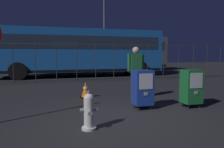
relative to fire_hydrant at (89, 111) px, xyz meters
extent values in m
plane|color=#262628|center=(0.61, 0.39, -0.35)|extent=(60.00, 60.00, 0.00)
cylinder|color=silver|center=(0.00, 0.00, -0.33)|extent=(0.28, 0.28, 0.05)
cylinder|color=silver|center=(0.00, 0.00, -0.03)|extent=(0.19, 0.19, 0.55)
sphere|color=silver|center=(0.00, 0.00, 0.25)|extent=(0.19, 0.19, 0.19)
cylinder|color=gray|center=(0.00, 0.00, 0.37)|extent=(0.06, 0.06, 0.05)
cylinder|color=gray|center=(0.00, -0.13, 0.00)|extent=(0.09, 0.08, 0.09)
cylinder|color=gray|center=(-0.13, 0.00, 0.03)|extent=(0.07, 0.07, 0.07)
cylinder|color=gray|center=(0.13, 0.00, 0.03)|extent=(0.07, 0.07, 0.07)
cylinder|color=black|center=(1.46, 1.01, -0.29)|extent=(0.04, 0.04, 0.12)
cylinder|color=black|center=(1.79, 1.01, -0.29)|extent=(0.04, 0.04, 0.12)
cylinder|color=black|center=(1.46, 1.29, -0.29)|extent=(0.04, 0.04, 0.12)
cylinder|color=black|center=(1.79, 1.29, -0.29)|extent=(0.04, 0.04, 0.12)
cube|color=navy|center=(1.62, 1.15, 0.22)|extent=(0.48, 0.40, 0.90)
cube|color=#B2B7BF|center=(1.62, 0.95, 0.40)|extent=(0.36, 0.01, 0.40)
cube|color=gray|center=(1.62, 0.95, 0.08)|extent=(0.10, 0.02, 0.08)
cylinder|color=black|center=(2.79, 0.81, -0.29)|extent=(0.04, 0.04, 0.12)
cylinder|color=black|center=(3.12, 0.81, -0.29)|extent=(0.04, 0.04, 0.12)
cylinder|color=black|center=(2.79, 1.09, -0.29)|extent=(0.04, 0.04, 0.12)
cylinder|color=black|center=(3.12, 1.09, -0.29)|extent=(0.04, 0.04, 0.12)
cube|color=#19602D|center=(2.95, 0.95, 0.22)|extent=(0.48, 0.40, 0.90)
cube|color=#B2B7BF|center=(2.95, 0.75, 0.40)|extent=(0.36, 0.01, 0.40)
cube|color=gray|center=(2.95, 0.74, 0.08)|extent=(0.10, 0.02, 0.08)
cylinder|color=#382D51|center=(1.82, 2.36, 0.07)|extent=(0.14, 0.14, 0.85)
cylinder|color=#382D51|center=(2.00, 2.36, 0.07)|extent=(0.14, 0.14, 0.85)
cube|color=#1E5933|center=(1.91, 2.36, 0.80)|extent=(0.36, 0.20, 0.60)
sphere|color=tan|center=(1.91, 2.36, 1.21)|extent=(0.22, 0.22, 0.22)
cylinder|color=#1E5933|center=(1.68, 2.36, 0.83)|extent=(0.09, 0.09, 0.55)
cylinder|color=#1E5933|center=(2.14, 2.36, 0.83)|extent=(0.09, 0.09, 0.55)
cube|color=black|center=(0.42, 3.03, -0.34)|extent=(0.36, 0.36, 0.03)
cone|color=orange|center=(0.42, 3.03, -0.07)|extent=(0.28, 0.28, 0.50)
cylinder|color=white|center=(0.42, 3.03, -0.02)|extent=(0.17, 0.17, 0.06)
cube|color=#2D2D33|center=(0.61, 7.14, 1.60)|extent=(18.00, 0.04, 0.05)
cube|color=#2D2D33|center=(0.61, 7.14, -0.25)|extent=(18.00, 0.04, 0.05)
cylinder|color=#2D2D33|center=(-2.39, 7.14, 0.65)|extent=(0.03, 0.03, 2.00)
cylinder|color=#2D2D33|center=(-1.39, 7.14, 0.65)|extent=(0.03, 0.03, 2.00)
cylinder|color=#2D2D33|center=(-0.39, 7.14, 0.65)|extent=(0.03, 0.03, 2.00)
cylinder|color=#2D2D33|center=(0.61, 7.14, 0.65)|extent=(0.03, 0.03, 2.00)
cylinder|color=#2D2D33|center=(1.61, 7.14, 0.65)|extent=(0.03, 0.03, 2.00)
cylinder|color=#2D2D33|center=(2.61, 7.14, 0.65)|extent=(0.03, 0.03, 2.00)
cylinder|color=#2D2D33|center=(3.61, 7.14, 0.65)|extent=(0.03, 0.03, 2.00)
cylinder|color=#2D2D33|center=(4.61, 7.14, 0.65)|extent=(0.03, 0.03, 2.00)
cylinder|color=#2D2D33|center=(5.61, 7.14, 0.65)|extent=(0.03, 0.03, 2.00)
cylinder|color=#2D2D33|center=(6.61, 7.14, 0.65)|extent=(0.03, 0.03, 2.00)
cylinder|color=#2D2D33|center=(7.61, 7.14, 0.65)|extent=(0.03, 0.03, 2.00)
cylinder|color=#2D2D33|center=(8.61, 7.14, 0.65)|extent=(0.03, 0.03, 2.00)
cylinder|color=#2D2D33|center=(9.61, 7.14, 0.65)|extent=(0.03, 0.03, 2.00)
cube|color=#19519E|center=(1.24, 10.14, 1.32)|extent=(10.51, 2.54, 2.65)
cube|color=#1E2838|center=(1.24, 10.14, 1.80)|extent=(9.88, 2.56, 0.80)
cube|color=black|center=(1.24, 10.14, 0.10)|extent=(10.30, 2.55, 0.16)
cylinder|color=black|center=(4.91, 8.88, 0.15)|extent=(1.00, 0.28, 1.00)
cylinder|color=black|center=(4.92, 11.38, 0.15)|extent=(1.00, 0.28, 1.00)
cylinder|color=black|center=(-2.44, 8.91, 0.15)|extent=(1.00, 0.28, 1.00)
cylinder|color=black|center=(-2.43, 11.41, 0.15)|extent=(1.00, 0.28, 1.00)
cube|color=#4C5156|center=(4.10, 14.05, 1.32)|extent=(10.66, 3.30, 2.65)
cube|color=#1E2838|center=(4.10, 14.05, 1.80)|extent=(10.03, 3.27, 0.80)
cube|color=black|center=(4.10, 14.05, 0.10)|extent=(10.45, 3.29, 0.16)
cylinder|color=black|center=(7.86, 13.09, 0.15)|extent=(1.02, 0.36, 1.00)
cylinder|color=black|center=(7.67, 15.58, 0.15)|extent=(1.02, 0.36, 1.00)
cylinder|color=black|center=(0.53, 12.52, 0.15)|extent=(1.02, 0.36, 1.00)
cylinder|color=black|center=(0.34, 15.02, 0.15)|extent=(1.02, 0.36, 1.00)
cylinder|color=#4C4F54|center=(3.13, 11.30, 3.08)|extent=(0.14, 0.14, 6.86)
camera|label=1|loc=(-0.68, -3.93, 1.07)|focal=34.35mm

